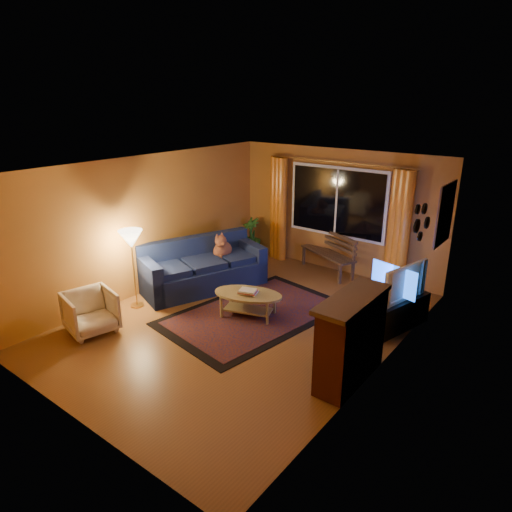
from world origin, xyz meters
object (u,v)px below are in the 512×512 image
Objects in this scene: bench at (327,263)px; coffee_table at (248,305)px; floor_lamp at (134,270)px; armchair at (90,310)px; sofa at (203,265)px; tv_console at (396,313)px.

bench is 1.19× the size of coffee_table.
floor_lamp is 1.19× the size of coffee_table.
armchair is at bearing -87.05° from bench.
sofa is 1.36m from floor_lamp.
coffee_table is at bearing -137.32° from tv_console.
armchair is 4.75m from tv_console.
coffee_table is at bearing -26.95° from armchair.
armchair reaches higher than coffee_table.
tv_console is (3.50, 0.71, -0.21)m from sofa.
armchair is at bearing -73.78° from sofa.
sofa is 1.68× the size of floor_lamp.
coffee_table is 0.96× the size of tv_console.
armchair is 0.63× the size of coffee_table.
bench is at bearing 76.61° from sofa.
coffee_table reaches higher than bench.
tv_console is (2.09, 1.11, 0.04)m from coffee_table.
armchair reaches higher than bench.
bench is 3.92m from floor_lamp.
armchair is (-0.19, -2.29, -0.10)m from sofa.
armchair is 1.06m from floor_lamp.
bench is 1.14× the size of tv_console.
bench is 2.61m from sofa.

